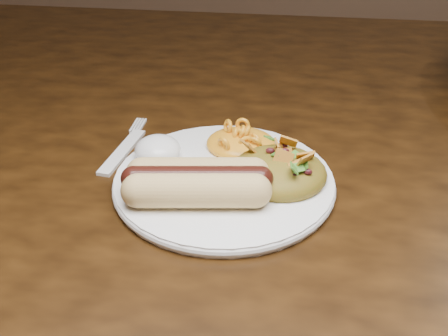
# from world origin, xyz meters

# --- Properties ---
(table) EXTENTS (1.60, 0.90, 0.75)m
(table) POSITION_xyz_m (0.00, 0.00, 0.66)
(table) COLOR #381E0A
(table) RESTS_ON floor
(plate) EXTENTS (0.25, 0.25, 0.01)m
(plate) POSITION_xyz_m (-0.08, -0.17, 0.76)
(plate) COLOR white
(plate) RESTS_ON table
(hotdog) EXTENTS (0.12, 0.08, 0.03)m
(hotdog) POSITION_xyz_m (-0.10, -0.21, 0.78)
(hotdog) COLOR #E3C872
(hotdog) RESTS_ON plate
(mac_and_cheese) EXTENTS (0.10, 0.09, 0.03)m
(mac_and_cheese) POSITION_xyz_m (-0.06, -0.11, 0.78)
(mac_and_cheese) COLOR yellow
(mac_and_cheese) RESTS_ON plate
(sour_cream) EXTENTS (0.06, 0.06, 0.03)m
(sour_cream) POSITION_xyz_m (-0.15, -0.14, 0.78)
(sour_cream) COLOR white
(sour_cream) RESTS_ON plate
(taco_salad) EXTENTS (0.10, 0.09, 0.04)m
(taco_salad) POSITION_xyz_m (-0.02, -0.17, 0.78)
(taco_salad) COLOR #A4430F
(taco_salad) RESTS_ON plate
(fork) EXTENTS (0.04, 0.14, 0.00)m
(fork) POSITION_xyz_m (-0.20, -0.12, 0.75)
(fork) COLOR silver
(fork) RESTS_ON table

